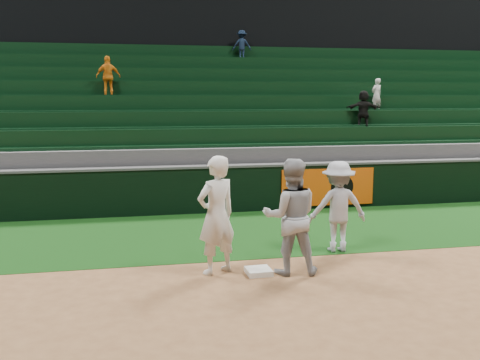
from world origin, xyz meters
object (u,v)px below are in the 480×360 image
Objects in this scene: first_baseman at (216,215)px; base_coach at (338,206)px; first_base at (259,271)px; baserunner at (291,217)px.

first_baseman is 1.15× the size of base_coach.
first_base is at bearing 32.33° from base_coach.
first_baseman is 1.03× the size of baserunner.
baserunner is (0.55, -0.04, 0.95)m from first_base.
first_base is 0.20× the size of first_baseman.
first_baseman is 2.67m from base_coach.
base_coach is (2.53, 0.85, -0.12)m from first_baseman.
baserunner is 1.12× the size of base_coach.
first_base is 2.28m from base_coach.
first_baseman is at bearing 21.11° from base_coach.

